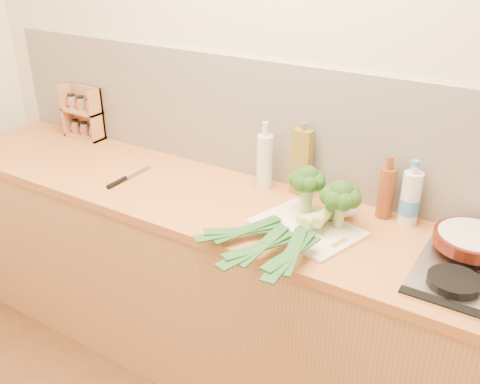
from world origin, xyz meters
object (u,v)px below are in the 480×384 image
(skillet, at_px, (473,240))
(spice_rack, at_px, (84,115))
(chopping_board, at_px, (307,228))
(chefs_knife, at_px, (122,180))

(skillet, distance_m, spice_rack, 2.04)
(chopping_board, bearing_deg, spice_rack, -173.74)
(skillet, xyz_separation_m, spice_rack, (-2.04, 0.13, 0.06))
(chopping_board, height_order, spice_rack, spice_rack)
(spice_rack, bearing_deg, chefs_knife, -29.97)
(chefs_knife, distance_m, skillet, 1.48)
(spice_rack, bearing_deg, skillet, -3.59)
(skillet, bearing_deg, spice_rack, 167.40)
(spice_rack, bearing_deg, chopping_board, -10.49)
(chopping_board, bearing_deg, chefs_knife, -159.47)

